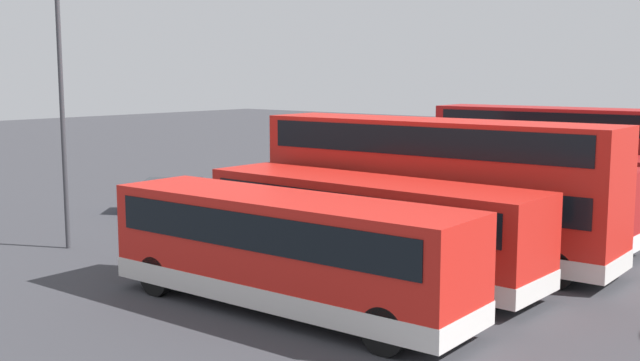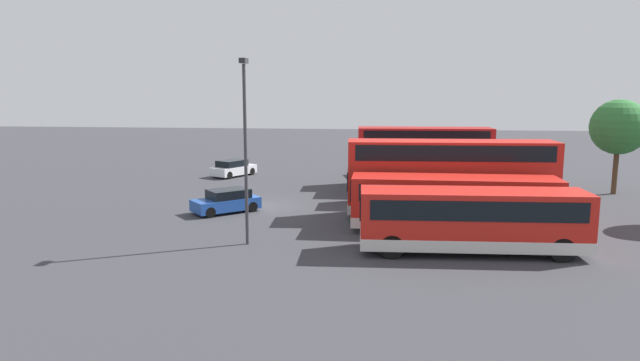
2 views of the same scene
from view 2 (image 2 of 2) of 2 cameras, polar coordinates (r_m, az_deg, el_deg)
The scene contains 12 objects.
ground_plane at distance 36.75m, azimuth -5.98°, elevation -2.63°, with size 140.00×140.00×0.00m, color #38383D.
bus_double_decker_near_end at distance 44.58m, azimuth 10.43°, elevation 2.56°, with size 3.01×10.37×4.55m.
bus_single_deck_second at distance 41.29m, azimuth 11.55°, elevation 0.84°, with size 2.77×11.84×2.95m.
bus_single_deck_third at distance 37.53m, azimuth 12.24°, elevation -0.02°, with size 2.66×10.82×2.95m.
bus_double_decker_fourth at distance 33.91m, azimuth 12.96°, elevation 0.39°, with size 3.15×12.09×4.55m.
bus_single_deck_fifth at distance 30.75m, azimuth 13.31°, elevation -2.10°, with size 2.64×10.83×2.95m.
bus_single_deck_sixth at distance 26.98m, azimuth 15.05°, elevation -3.76°, with size 3.01×10.40×2.95m.
box_truck_blue at distance 50.44m, azimuth 9.71°, elevation 2.50°, with size 4.04×7.86×3.20m.
car_hatchback_silver at distance 35.23m, azimuth -9.38°, elevation -2.06°, with size 3.99×4.20×1.43m.
car_small_green at distance 49.55m, azimuth -8.72°, elevation 1.23°, with size 4.37×3.53×1.43m.
lamp_post_tall at distance 27.25m, azimuth -7.53°, elevation 4.16°, with size 0.70×0.30×8.94m.
tree_midleft at distance 45.58m, azimuth 27.86°, elevation 4.76°, with size 3.93×3.93×6.79m.
Camera 2 is at (35.12, 7.72, 7.57)m, focal length 31.80 mm.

